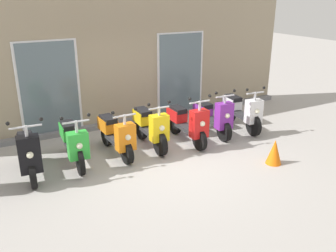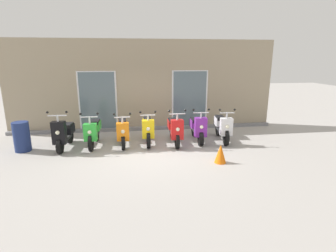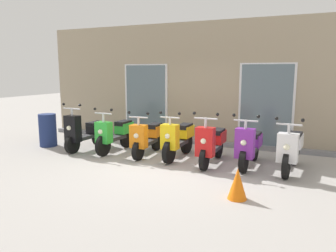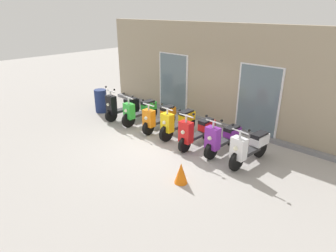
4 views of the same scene
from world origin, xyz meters
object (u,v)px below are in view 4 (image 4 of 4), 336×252
object	(u,v)px
scooter_white	(249,147)
traffic_cone	(181,173)
trash_bin	(101,101)
scooter_purple	(223,138)
scooter_yellow	(178,123)
scooter_black	(122,106)
scooter_orange	(159,117)
scooter_red	(197,131)
scooter_green	(140,111)

from	to	relation	value
scooter_white	traffic_cone	world-z (taller)	scooter_white
scooter_white	trash_bin	distance (m)	6.39
scooter_purple	scooter_yellow	bearing A→B (deg)	179.76
traffic_cone	scooter_black	bearing A→B (deg)	157.84
trash_bin	scooter_orange	bearing A→B (deg)	4.35
scooter_orange	scooter_white	distance (m)	3.37
scooter_yellow	traffic_cone	world-z (taller)	scooter_yellow
scooter_red	scooter_purple	size ratio (longest dim) A/B	1.02
scooter_yellow	scooter_orange	bearing A→B (deg)	-179.37
scooter_purple	traffic_cone	world-z (taller)	scooter_purple
scooter_orange	scooter_yellow	size ratio (longest dim) A/B	0.98
scooter_yellow	traffic_cone	distance (m)	2.71
scooter_green	scooter_red	size ratio (longest dim) A/B	0.98
scooter_purple	trash_bin	xyz separation A→B (m)	(-5.53, -0.23, -0.01)
trash_bin	traffic_cone	bearing A→B (deg)	-17.11
scooter_red	scooter_white	size ratio (longest dim) A/B	0.99
scooter_green	scooter_red	world-z (taller)	scooter_red
scooter_green	scooter_purple	distance (m)	3.44
scooter_red	scooter_black	bearing A→B (deg)	-179.70
scooter_black	scooter_red	world-z (taller)	scooter_black
scooter_yellow	traffic_cone	bearing A→B (deg)	-47.28
scooter_purple	traffic_cone	xyz separation A→B (m)	(0.14, -1.98, -0.20)
scooter_green	trash_bin	xyz separation A→B (m)	(-2.09, -0.19, -0.04)
scooter_orange	scooter_black	bearing A→B (deg)	-174.86
scooter_orange	trash_bin	size ratio (longest dim) A/B	1.72
scooter_orange	traffic_cone	bearing A→B (deg)	-36.70
trash_bin	scooter_red	bearing A→B (deg)	1.04
scooter_black	traffic_cone	bearing A→B (deg)	-22.16
scooter_green	trash_bin	bearing A→B (deg)	-174.84
scooter_green	scooter_yellow	distance (m)	1.75
scooter_purple	scooter_red	bearing A→B (deg)	-169.83
scooter_black	scooter_orange	xyz separation A→B (m)	(1.80, 0.16, -0.03)
scooter_black	scooter_green	xyz separation A→B (m)	(0.88, 0.12, 0.01)
trash_bin	scooter_purple	bearing A→B (deg)	2.40
scooter_orange	scooter_white	world-z (taller)	scooter_white
scooter_green	scooter_white	bearing A→B (deg)	-0.13
scooter_green	scooter_black	bearing A→B (deg)	-172.09
scooter_black	scooter_red	bearing A→B (deg)	0.30
scooter_black	scooter_purple	world-z (taller)	scooter_black
scooter_white	trash_bin	bearing A→B (deg)	-178.39
scooter_black	scooter_white	bearing A→B (deg)	1.24
scooter_purple	scooter_white	size ratio (longest dim) A/B	0.97
scooter_orange	trash_bin	xyz separation A→B (m)	(-3.02, -0.23, -0.00)
scooter_green	scooter_yellow	bearing A→B (deg)	1.63
scooter_green	scooter_yellow	size ratio (longest dim) A/B	0.99
scooter_black	scooter_yellow	xyz separation A→B (m)	(2.62, 0.17, -0.00)
scooter_black	traffic_cone	xyz separation A→B (m)	(4.45, -1.81, -0.22)
scooter_black	scooter_green	bearing A→B (deg)	7.91
scooter_red	trash_bin	xyz separation A→B (m)	(-4.72, -0.09, -0.03)
scooter_green	trash_bin	distance (m)	2.10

